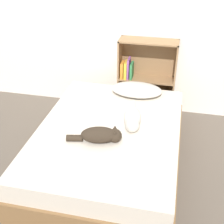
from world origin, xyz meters
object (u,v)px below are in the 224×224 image
at_px(bed, 109,147).
at_px(cat_light, 132,118).
at_px(cat_dark, 101,135).
at_px(bookshelf, 145,76).
at_px(pillow, 137,90).

height_order(bed, cat_light, cat_light).
relative_size(cat_light, cat_dark, 1.11).
bearing_deg(cat_dark, bed, 73.39).
distance_m(bed, bookshelf, 1.26).
xyz_separation_m(cat_dark, bookshelf, (0.23, 1.44, -0.02)).
bearing_deg(bookshelf, cat_light, -89.47).
distance_m(cat_light, bookshelf, 1.08).
height_order(bed, pillow, pillow).
height_order(pillow, bookshelf, bookshelf).
bearing_deg(bed, pillow, 78.26).
xyz_separation_m(pillow, cat_dark, (-0.18, -1.00, 0.01)).
height_order(cat_dark, bookshelf, bookshelf).
bearing_deg(cat_light, pillow, 176.15).
relative_size(bed, cat_dark, 3.83).
bearing_deg(bed, cat_dark, -95.28).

